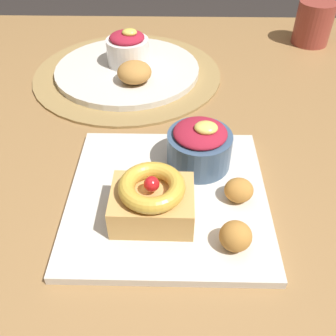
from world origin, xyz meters
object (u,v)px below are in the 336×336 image
(cake_slice, at_px, (152,200))
(back_plate, at_px, (127,70))
(front_plate, at_px, (168,196))
(coffee_mug, at_px, (314,23))
(fritter_middle, at_px, (239,190))
(fritter_front, at_px, (236,236))
(back_pastry, at_px, (134,72))
(berry_ramekin, at_px, (199,146))
(back_ramekin, at_px, (128,48))

(cake_slice, xyz_separation_m, back_plate, (-0.07, 0.39, -0.03))
(front_plate, distance_m, coffee_mug, 0.61)
(fritter_middle, relative_size, coffee_mug, 0.41)
(back_plate, relative_size, coffee_mug, 3.11)
(fritter_front, bearing_deg, back_plate, 111.27)
(fritter_front, relative_size, back_pastry, 0.58)
(coffee_mug, bearing_deg, front_plate, -122.08)
(front_plate, xyz_separation_m, berry_ramekin, (0.04, 0.06, 0.04))
(fritter_front, bearing_deg, back_pastry, 111.53)
(back_pastry, bearing_deg, fritter_front, -68.47)
(front_plate, xyz_separation_m, back_pastry, (-0.07, 0.29, 0.03))
(berry_ramekin, xyz_separation_m, back_ramekin, (-0.13, 0.31, 0.00))
(berry_ramekin, bearing_deg, coffee_mug, 58.32)
(coffee_mug, bearing_deg, fritter_middle, -113.76)
(back_ramekin, bearing_deg, fritter_front, -69.63)
(coffee_mug, bearing_deg, berry_ramekin, -121.68)
(back_plate, xyz_separation_m, back_ramekin, (0.00, 0.02, 0.04))
(fritter_middle, distance_m, coffee_mug, 0.57)
(fritter_middle, xyz_separation_m, coffee_mug, (0.23, 0.52, 0.02))
(fritter_front, distance_m, back_ramekin, 0.48)
(back_plate, bearing_deg, coffee_mug, 21.66)
(front_plate, xyz_separation_m, fritter_middle, (0.09, -0.01, 0.02))
(fritter_front, distance_m, fritter_middle, 0.08)
(fritter_middle, bearing_deg, back_ramekin, 115.72)
(fritter_middle, distance_m, back_ramekin, 0.42)
(back_pastry, bearing_deg, back_plate, 109.58)
(back_pastry, bearing_deg, berry_ramekin, -63.94)
(front_plate, xyz_separation_m, cake_slice, (-0.02, -0.04, 0.04))
(front_plate, relative_size, fritter_middle, 6.98)
(berry_ramekin, distance_m, coffee_mug, 0.53)
(fritter_front, xyz_separation_m, coffee_mug, (0.24, 0.60, 0.02))
(cake_slice, bearing_deg, back_ramekin, 99.75)
(back_ramekin, height_order, coffee_mug, coffee_mug)
(fritter_front, height_order, back_ramekin, back_ramekin)
(front_plate, bearing_deg, coffee_mug, 57.92)
(coffee_mug, bearing_deg, back_plate, -158.34)
(fritter_front, bearing_deg, coffee_mug, 67.91)
(back_pastry, bearing_deg, back_ramekin, 104.31)
(front_plate, bearing_deg, cake_slice, -113.56)
(back_plate, relative_size, back_pastry, 4.47)
(berry_ramekin, distance_m, back_plate, 0.32)
(fritter_middle, height_order, back_plate, fritter_middle)
(cake_slice, height_order, back_ramekin, back_ramekin)
(fritter_front, bearing_deg, cake_slice, 156.08)
(cake_slice, distance_m, fritter_middle, 0.12)
(cake_slice, bearing_deg, coffee_mug, 58.50)
(berry_ramekin, height_order, back_plate, berry_ramekin)
(cake_slice, xyz_separation_m, coffee_mug, (0.34, 0.56, 0.00))
(front_plate, distance_m, fritter_front, 0.12)
(cake_slice, bearing_deg, berry_ramekin, 59.31)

